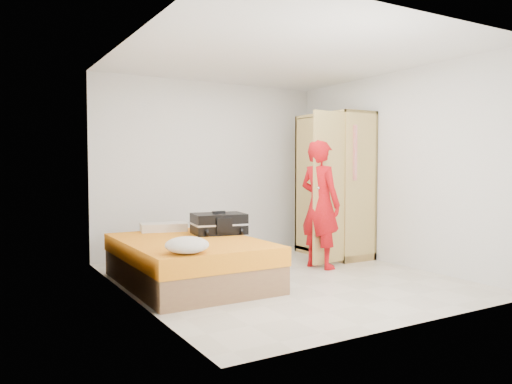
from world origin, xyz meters
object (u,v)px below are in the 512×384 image
person (320,204)px  round_cushion (187,245)px  bed (189,261)px  wardrobe (334,189)px  suitcase (219,224)px

person → round_cushion: person is taller
round_cushion → bed: bearing=66.0°
wardrobe → round_cushion: (-2.87, -1.34, -0.42)m
bed → round_cushion: (-0.36, -0.82, 0.33)m
person → suitcase: 1.36m
wardrobe → person: bearing=-140.4°
suitcase → wardrobe: bearing=16.4°
bed → wardrobe: (2.50, 0.52, 0.75)m
person → bed: bearing=75.8°
suitcase → round_cushion: 1.41m
bed → wardrobe: bearing=11.7°
wardrobe → suitcase: (-1.99, -0.24, -0.37)m
wardrobe → bed: bearing=-168.3°
bed → person: (1.82, -0.05, 0.58)m
suitcase → person: bearing=-4.4°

